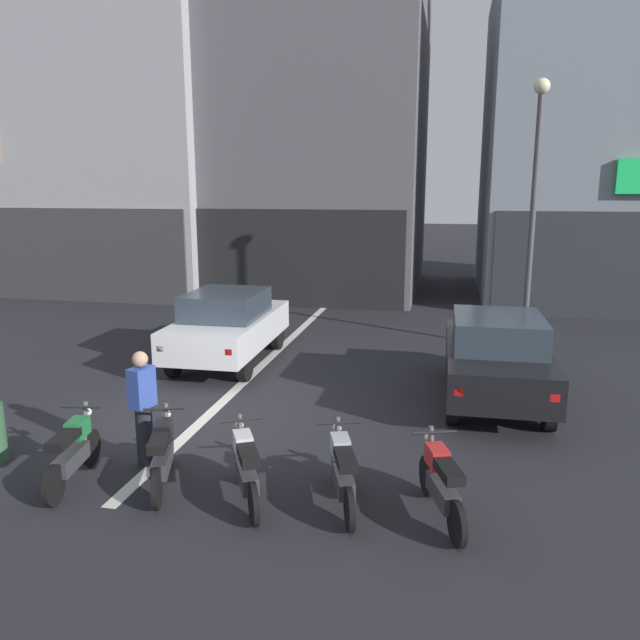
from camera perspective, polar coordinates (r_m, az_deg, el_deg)
The scene contains 15 objects.
ground_plane at distance 10.77m, azimuth -10.84°, elevation -9.14°, with size 120.00×120.00×0.00m, color #232328.
lane_centre_line at distance 16.20m, azimuth -2.66°, elevation -1.65°, with size 0.20×18.00×0.01m, color silver.
building_corner_left at distance 27.77m, azimuth -18.98°, elevation 20.44°, with size 10.72×9.95×16.34m.
building_mid_block at distance 25.15m, azimuth -1.77°, elevation 25.63°, with size 9.16×8.73×19.47m.
building_far_right at distance 24.50m, azimuth 26.42°, elevation 14.42°, with size 9.24×8.80×10.73m.
car_white_crossing_near at distance 13.90m, azimuth -8.53°, elevation -0.37°, with size 1.83×4.13×1.64m.
car_black_parked_kerbside at distance 11.66m, azimuth 16.05°, elevation -3.16°, with size 1.82×4.12×1.64m.
car_red_down_street at distance 21.84m, azimuth 5.36°, elevation 4.27°, with size 1.79×4.11×1.64m.
street_lamp at distance 15.30m, azimuth 19.34°, elevation 11.46°, with size 0.36×0.36×6.28m.
motorcycle_green_row_leftmost at distance 8.95m, azimuth -22.00°, elevation -11.23°, with size 0.55×1.66×0.98m.
motorcycle_black_row_left_mid at distance 8.51m, azimuth -14.44°, elevation -11.92°, with size 0.67×1.61×0.98m.
motorcycle_white_row_centre at distance 7.95m, azimuth -6.92°, elevation -13.39°, with size 0.82×1.52×0.98m.
motorcycle_silver_row_right_mid at distance 7.81m, azimuth 2.10°, elevation -13.81°, with size 0.66×1.61×0.98m.
motorcycle_red_row_rightmost at distance 7.66m, azimuth 11.21°, elevation -14.60°, with size 0.68×1.60×0.98m.
person_by_motorcycles at distance 9.05m, azimuth -16.14°, elevation -7.82°, with size 0.30×0.40×1.67m.
Camera 1 is at (4.00, -9.21, 3.88)m, focal length 34.40 mm.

